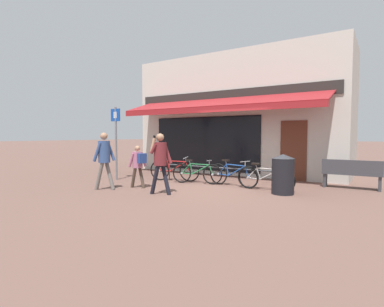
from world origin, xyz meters
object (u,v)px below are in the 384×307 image
(bicycle_green, at_px, (197,173))
(bicycle_silver, at_px, (265,178))
(parking_sign, at_px, (116,136))
(park_bench, at_px, (352,173))
(pedestrian_adult, at_px, (160,157))
(bicycle_red, at_px, (174,170))
(pedestrian_child, at_px, (138,162))
(bicycle_blue, at_px, (233,175))
(pedestrian_second_adult, at_px, (104,155))
(litter_bin, at_px, (283,174))

(bicycle_green, bearing_deg, bicycle_silver, -12.50)
(parking_sign, relative_size, park_bench, 1.61)
(bicycle_silver, distance_m, parking_sign, 5.38)
(pedestrian_adult, bearing_deg, bicycle_silver, -131.11)
(bicycle_red, height_order, bicycle_green, bicycle_red)
(bicycle_red, relative_size, parking_sign, 0.68)
(pedestrian_child, xyz_separation_m, parking_sign, (-1.81, 0.82, 0.78))
(pedestrian_child, distance_m, park_bench, 6.36)
(bicycle_blue, height_order, park_bench, park_bench)
(pedestrian_child, distance_m, pedestrian_second_adult, 1.01)
(pedestrian_second_adult, bearing_deg, park_bench, -156.59)
(bicycle_green, xyz_separation_m, bicycle_blue, (1.23, 0.14, 0.01))
(pedestrian_adult, distance_m, litter_bin, 3.35)
(bicycle_green, bearing_deg, park_bench, 6.33)
(pedestrian_second_adult, height_order, parking_sign, parking_sign)
(litter_bin, height_order, park_bench, litter_bin)
(pedestrian_second_adult, bearing_deg, bicycle_blue, -148.95)
(bicycle_green, height_order, bicycle_blue, bicycle_blue)
(bicycle_red, relative_size, bicycle_silver, 1.02)
(pedestrian_child, bearing_deg, bicycle_blue, -132.42)
(pedestrian_child, relative_size, park_bench, 0.80)
(bicycle_red, bearing_deg, pedestrian_second_adult, -122.94)
(bicycle_green, relative_size, park_bench, 1.05)
(bicycle_red, height_order, pedestrian_adult, pedestrian_adult)
(parking_sign, bearing_deg, pedestrian_adult, -22.38)
(pedestrian_child, xyz_separation_m, park_bench, (5.45, 3.26, -0.33))
(pedestrian_child, bearing_deg, pedestrian_second_adult, 60.32)
(pedestrian_adult, bearing_deg, bicycle_green, -81.99)
(pedestrian_child, distance_m, parking_sign, 2.13)
(pedestrian_adult, xyz_separation_m, parking_sign, (-3.00, 1.23, 0.56))
(bicycle_red, xyz_separation_m, bicycle_green, (0.95, -0.04, -0.03))
(bicycle_green, bearing_deg, litter_bin, -18.56)
(pedestrian_child, bearing_deg, bicycle_green, -113.28)
(bicycle_green, distance_m, park_bench, 4.68)
(pedestrian_child, xyz_separation_m, pedestrian_second_adult, (-0.62, -0.76, 0.23))
(bicycle_blue, height_order, litter_bin, litter_bin)
(bicycle_green, xyz_separation_m, parking_sign, (-2.87, -0.83, 1.22))
(bicycle_red, bearing_deg, bicycle_silver, -15.91)
(pedestrian_second_adult, bearing_deg, litter_bin, -164.74)
(bicycle_blue, bearing_deg, parking_sign, -157.02)
(bicycle_red, xyz_separation_m, pedestrian_second_adult, (-0.74, -2.44, 0.64))
(bicycle_silver, xyz_separation_m, park_bench, (2.09, 1.56, 0.11))
(park_bench, bearing_deg, pedestrian_adult, -140.60)
(pedestrian_second_adult, bearing_deg, bicycle_silver, -158.38)
(pedestrian_child, xyz_separation_m, litter_bin, (3.95, 1.41, -0.25))
(pedestrian_child, bearing_deg, bicycle_silver, -143.50)
(bicycle_red, bearing_deg, parking_sign, -171.83)
(bicycle_red, bearing_deg, pedestrian_child, -110.09)
(bicycle_green, height_order, litter_bin, litter_bin)
(bicycle_silver, distance_m, pedestrian_second_adult, 4.73)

